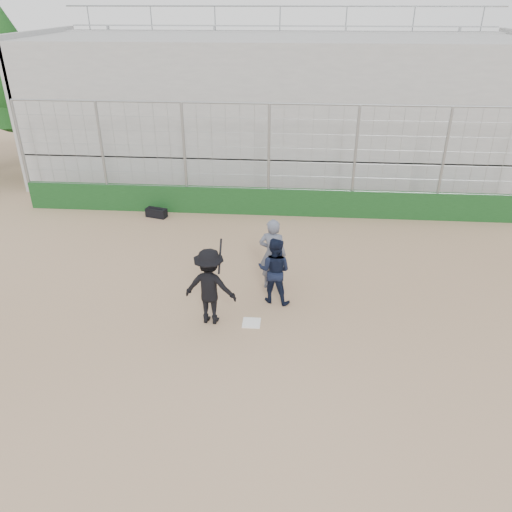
# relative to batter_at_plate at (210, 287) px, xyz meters

# --- Properties ---
(ground) EXTENTS (90.00, 90.00, 0.00)m
(ground) POSITION_rel_batter_at_plate_xyz_m (1.01, -0.05, -0.98)
(ground) COLOR #836347
(ground) RESTS_ON ground
(home_plate) EXTENTS (0.44, 0.44, 0.02)m
(home_plate) POSITION_rel_batter_at_plate_xyz_m (1.01, -0.05, -0.97)
(home_plate) COLOR white
(home_plate) RESTS_ON ground
(backstop) EXTENTS (18.10, 0.25, 4.04)m
(backstop) POSITION_rel_batter_at_plate_xyz_m (1.01, 6.95, -0.03)
(backstop) COLOR #123915
(backstop) RESTS_ON ground
(bleachers) EXTENTS (20.25, 6.70, 6.98)m
(bleachers) POSITION_rel_batter_at_plate_xyz_m (1.01, 11.91, 1.94)
(bleachers) COLOR gray
(bleachers) RESTS_ON ground
(tree_left) EXTENTS (4.48, 4.48, 7.00)m
(tree_left) POSITION_rel_batter_at_plate_xyz_m (-9.99, 10.95, 3.41)
(tree_left) COLOR #3A2715
(tree_left) RESTS_ON ground
(batter_at_plate) EXTENTS (1.35, 0.88, 2.09)m
(batter_at_plate) POSITION_rel_batter_at_plate_xyz_m (0.00, 0.00, 0.00)
(batter_at_plate) COLOR black
(batter_at_plate) RESTS_ON ground
(catcher_crouched) EXTENTS (1.06, 0.92, 1.24)m
(catcher_crouched) POSITION_rel_batter_at_plate_xyz_m (1.51, 0.99, -0.36)
(catcher_crouched) COLOR black
(catcher_crouched) RESTS_ON ground
(umpire) EXTENTS (0.82, 0.61, 1.84)m
(umpire) POSITION_rel_batter_at_plate_xyz_m (1.42, 1.71, -0.06)
(umpire) COLOR #53596A
(umpire) RESTS_ON ground
(equipment_bag) EXTENTS (0.82, 0.51, 0.36)m
(equipment_bag) POSITION_rel_batter_at_plate_xyz_m (-3.05, 6.37, -0.82)
(equipment_bag) COLOR black
(equipment_bag) RESTS_ON ground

